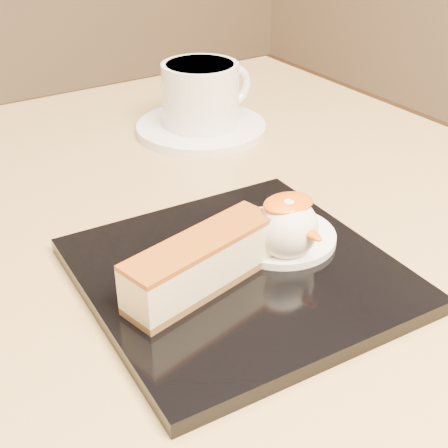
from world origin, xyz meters
TOP-DOWN VIEW (x-y plane):
  - table at (0.00, 0.00)m, footprint 0.80×0.80m
  - dessert_plate at (0.02, -0.09)m, footprint 0.23×0.23m
  - cheesecake at (-0.02, -0.09)m, footprint 0.13×0.06m
  - cream_smear at (0.07, -0.07)m, footprint 0.09×0.09m
  - ice_cream_scoop at (0.06, -0.09)m, footprint 0.05×0.05m
  - mango_sauce at (0.06, -0.09)m, footprint 0.04×0.03m
  - mint_sprig at (0.04, -0.05)m, footprint 0.04×0.03m
  - saucer at (0.15, 0.18)m, footprint 0.15×0.15m
  - coffee_cup at (0.15, 0.18)m, footprint 0.12×0.09m

SIDE VIEW (x-z plane):
  - table at x=0.00m, z-range 0.20..0.92m
  - saucer at x=0.15m, z-range 0.72..0.73m
  - dessert_plate at x=0.02m, z-range 0.72..0.73m
  - cream_smear at x=0.07m, z-range 0.73..0.74m
  - mint_sprig at x=0.04m, z-range 0.74..0.74m
  - cheesecake at x=-0.02m, z-range 0.73..0.77m
  - ice_cream_scoop at x=0.06m, z-range 0.73..0.78m
  - coffee_cup at x=0.15m, z-range 0.73..0.80m
  - mango_sauce at x=0.06m, z-range 0.77..0.78m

